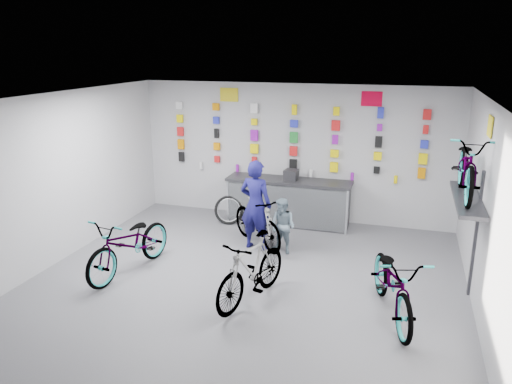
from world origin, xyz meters
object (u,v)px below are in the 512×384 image
(clerk, at_px, (256,205))
(customer, at_px, (283,226))
(bike_left, at_px, (130,244))
(counter, at_px, (288,202))
(bike_service, at_px, (257,220))
(bike_right, at_px, (393,283))
(bike_center, at_px, (251,269))

(clerk, xyz_separation_m, customer, (0.55, -0.06, -0.34))
(bike_left, height_order, clerk, clerk)
(counter, height_order, bike_service, bike_service)
(bike_right, height_order, bike_service, bike_right)
(bike_center, xyz_separation_m, bike_service, (-0.57, 2.18, -0.02))
(bike_right, bearing_deg, bike_center, 168.06)
(bike_right, xyz_separation_m, bike_service, (-2.64, 2.01, -0.02))
(bike_left, relative_size, bike_center, 1.15)
(bike_right, height_order, customer, customer)
(counter, height_order, bike_center, bike_center)
(bike_center, relative_size, bike_right, 0.88)
(bike_left, distance_m, bike_service, 2.50)
(bike_center, xyz_separation_m, clerk, (-0.55, 2.02, 0.34))
(bike_right, distance_m, clerk, 3.23)
(bike_left, height_order, bike_center, bike_left)
(bike_right, relative_size, customer, 1.89)
(bike_right, bearing_deg, bike_left, 161.03)
(clerk, bearing_deg, bike_center, 114.83)
(counter, relative_size, bike_right, 1.35)
(bike_center, height_order, bike_service, bike_center)
(bike_right, bearing_deg, customer, 122.72)
(bike_left, xyz_separation_m, customer, (2.28, 1.60, 0.00))
(bike_service, xyz_separation_m, customer, (0.57, -0.22, 0.02))
(bike_left, distance_m, bike_right, 4.35)
(bike_center, relative_size, bike_service, 1.04)
(bike_service, height_order, clerk, clerk)
(bike_left, relative_size, bike_right, 1.01)
(customer, bearing_deg, bike_left, -125.01)
(counter, bearing_deg, clerk, -100.03)
(counter, bearing_deg, bike_right, -55.32)
(counter, height_order, bike_left, bike_left)
(bike_right, relative_size, bike_service, 1.18)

